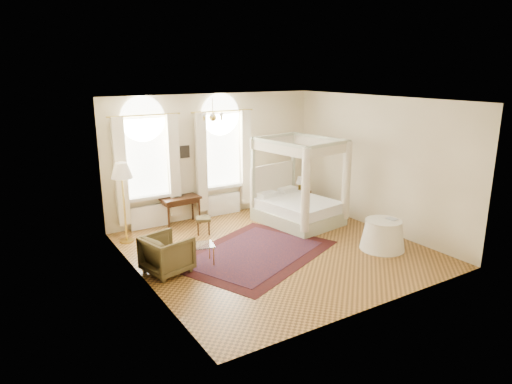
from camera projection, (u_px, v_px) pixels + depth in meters
ground at (276, 249)px, 10.22m from camera, size 6.00×6.00×0.00m
room_walls at (277, 163)px, 9.70m from camera, size 6.00×6.00×6.00m
window_left at (147, 171)px, 11.23m from camera, size 1.62×0.27×3.29m
window_right at (223, 162)px, 12.29m from camera, size 1.62×0.27×3.29m
chandelier at (213, 116)px, 9.99m from camera, size 0.51×0.45×0.50m
wall_pictures at (217, 147)px, 12.21m from camera, size 2.54×0.03×0.39m
canopy_bed at (299, 204)px, 11.89m from camera, size 1.98×2.29×2.22m
nightstand at (303, 199)px, 13.16m from camera, size 0.48×0.46×0.56m
nightstand_lamp at (300, 181)px, 13.05m from camera, size 0.26×0.26×0.38m
writing_desk at (181, 201)px, 11.70m from camera, size 1.01×0.56×0.74m
laptop at (177, 196)px, 11.75m from camera, size 0.42×0.35×0.03m
stool at (203, 220)px, 11.14m from camera, size 0.47×0.47×0.41m
armchair at (167, 254)px, 8.98m from camera, size 1.03×1.01×0.77m
coffee_table at (199, 247)px, 9.35m from camera, size 0.70×0.56×0.42m
floor_lamp at (122, 175)px, 10.27m from camera, size 0.48×0.48×1.88m
oriental_rug at (254, 253)px, 9.98m from camera, size 4.06×3.57×0.01m
side_table at (383, 235)px, 10.18m from camera, size 0.99×0.99×0.68m
book at (389, 220)px, 10.10m from camera, size 0.18×0.24×0.02m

